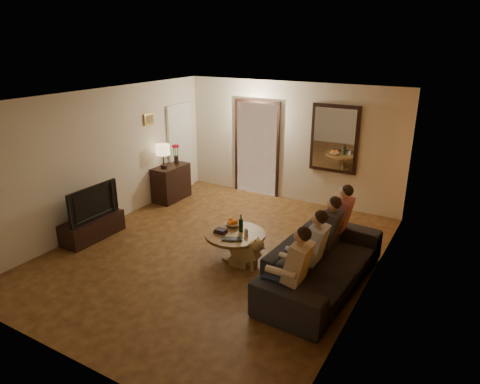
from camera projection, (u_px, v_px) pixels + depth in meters
The scene contains 33 objects.
floor at pixel (216, 252), 7.32m from camera, with size 5.00×6.00×0.01m, color #462412.
ceiling at pixel (213, 98), 6.43m from camera, with size 5.00×6.00×0.01m, color white.
back_wall at pixel (290, 142), 9.32m from camera, with size 5.00×0.02×2.60m, color beige.
front_wall at pixel (56, 258), 4.43m from camera, with size 5.00×0.02×2.60m, color beige.
left_wall at pixel (103, 159), 8.05m from camera, with size 0.02×6.00×2.60m, color beige.
right_wall at pixel (371, 209), 5.70m from camera, with size 0.02×6.00×2.60m, color beige.
orange_accent at pixel (371, 209), 5.70m from camera, with size 0.01×6.00×2.60m, color orange.
kitchen_doorway at pixel (257, 149), 9.76m from camera, with size 1.00×0.06×2.10m, color #FFE0A5.
door_trim at pixel (257, 149), 9.75m from camera, with size 1.12×0.04×2.22m, color black.
fridge_glimpse at pixel (267, 157), 9.70m from camera, with size 0.45×0.03×1.70m, color silver.
mirror_frame at pixel (334, 139), 8.75m from camera, with size 1.00×0.05×1.40m, color black.
mirror_glass at pixel (334, 139), 8.72m from camera, with size 0.86×0.02×1.26m, color white.
white_door at pixel (181, 148), 10.00m from camera, with size 0.06×0.85×2.04m, color white.
framed_art at pixel (149, 119), 8.90m from camera, with size 0.03×0.28×0.24m, color #B28C33.
art_canvas at pixel (149, 119), 8.90m from camera, with size 0.01×0.22×0.18m, color brown.
dresser at pixel (171, 183), 9.57m from camera, with size 0.45×0.88×0.78m, color black.
table_lamp at pixel (163, 156), 9.17m from camera, with size 0.30×0.30×0.54m, color beige, non-canonical shape.
flower_vase at pixel (176, 154), 9.54m from camera, with size 0.14×0.14×0.44m, color red, non-canonical shape.
tv_stand at pixel (93, 228), 7.77m from camera, with size 0.45×1.17×0.39m, color black.
tv at pixel (89, 202), 7.60m from camera, with size 0.14×1.07×0.62m, color black.
sofa at pixel (323, 263), 6.22m from camera, with size 1.00×2.55×0.74m, color black.
person_a at pixel (293, 275), 5.45m from camera, with size 0.60×0.40×1.20m, color tan, non-canonical shape.
person_b at pixel (310, 256), 5.94m from camera, with size 0.60×0.40×1.20m, color tan, non-canonical shape.
person_c at pixel (324, 239), 6.43m from camera, with size 0.60×0.40×1.20m, color tan, non-canonical shape.
person_d at pixel (337, 225), 6.92m from camera, with size 0.60×0.40×1.20m, color tan, non-canonical shape.
dog at pixel (245, 251), 6.74m from camera, with size 0.56×0.24×0.56m, color olive, non-canonical shape.
coffee_table at pixel (235, 245), 7.05m from camera, with size 0.99×0.99×0.45m, color brown.
bowl at pixel (233, 224), 7.22m from camera, with size 0.26×0.26×0.06m, color white.
oranges at pixel (233, 221), 7.20m from camera, with size 0.20×0.20×0.08m, color orange, non-canonical shape.
wine_bottle at pixel (241, 223), 6.98m from camera, with size 0.07×0.07×0.31m, color black, non-canonical shape.
wine_glass at pixel (246, 232), 6.91m from camera, with size 0.06×0.06×0.10m, color silver.
book_stack at pixel (221, 231), 6.98m from camera, with size 0.20×0.15×0.07m, color black, non-canonical shape.
laptop at pixel (232, 240), 6.69m from camera, with size 0.33×0.21×0.03m, color black.
Camera 1 is at (3.62, -5.45, 3.46)m, focal length 32.00 mm.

